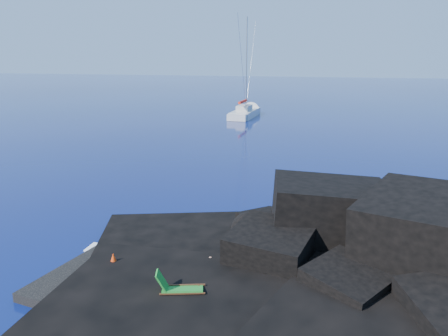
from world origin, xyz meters
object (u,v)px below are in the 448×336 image
object	(u,v)px
sailboat	(245,117)
deck_chair	(183,284)
sunbather	(199,259)
marker_cone	(114,260)

from	to	relation	value
sailboat	deck_chair	size ratio (longest dim) A/B	9.05
sunbather	marker_cone	distance (m)	3.30
sunbather	sailboat	bearing A→B (deg)	96.74
sunbather	deck_chair	bearing A→B (deg)	-86.75
sunbather	marker_cone	xyz separation A→B (m)	(-2.99, -1.40, 0.13)
sailboat	marker_cone	xyz separation A→B (m)	(7.80, -48.29, 0.66)
deck_chair	marker_cone	distance (m)	3.66
marker_cone	sunbather	bearing A→B (deg)	25.05
sunbather	marker_cone	size ratio (longest dim) A/B	3.08
marker_cone	sailboat	bearing A→B (deg)	99.18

